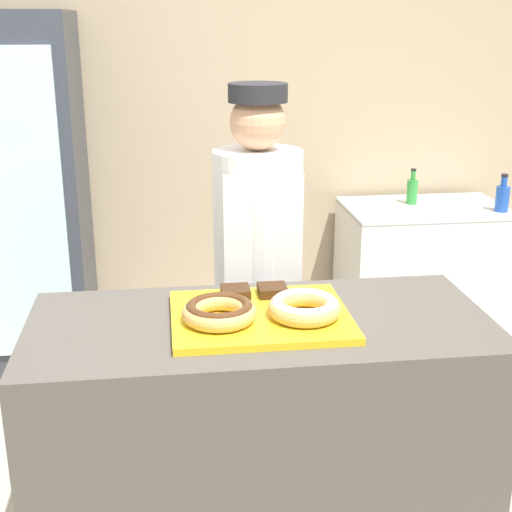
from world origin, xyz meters
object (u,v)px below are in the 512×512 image
Objects in this scene: baker_person at (258,278)px; bottle_blue at (502,197)px; brownie_back_right at (272,290)px; beverage_fridge at (19,202)px; donut_light_glaze at (305,307)px; bottle_green at (412,190)px; brownie_back_left at (236,292)px; chest_freezer at (420,276)px; serving_tray at (260,317)px; donut_chocolate_glaze at (219,311)px.

bottle_blue is at bearing 31.96° from baker_person.
beverage_fridge reaches higher than brownie_back_right.
bottle_green is at bearing 61.76° from donut_light_glaze.
donut_light_glaze is 0.28m from brownie_back_left.
chest_freezer is (1.07, 1.80, -0.60)m from donut_light_glaze.
beverage_fridge is 9.31× the size of bottle_green.
brownie_back_left is 1.00× the size of brownie_back_right.
donut_light_glaze is at bearing -85.92° from baker_person.
baker_person reaches higher than brownie_back_left.
bottle_green is (1.01, 1.87, -0.10)m from donut_light_glaze.
serving_tray is at bearing -134.65° from bottle_blue.
bottle_green is at bearing 58.09° from serving_tray.
beverage_fridge is at bearing 121.71° from brownie_back_left.
brownie_back_right is 2.05m from chest_freezer.
donut_chocolate_glaze is 1.10× the size of bottle_green.
brownie_back_left is (0.07, 0.19, -0.02)m from donut_chocolate_glaze.
serving_tray reaches higher than chest_freezer.
baker_person is 1.57m from beverage_fridge.
donut_chocolate_glaze reaches higher than chest_freezer.
bottle_blue reaches higher than donut_chocolate_glaze.
donut_chocolate_glaze is at bearing -126.50° from chest_freezer.
baker_person is (0.14, 0.51, -0.14)m from brownie_back_left.
serving_tray is at bearing 161.14° from donut_light_glaze.
donut_light_glaze is 0.21m from brownie_back_right.
donut_chocolate_glaze is 2.02m from beverage_fridge.
donut_chocolate_glaze is 0.28m from brownie_back_right.
donut_chocolate_glaze reaches higher than brownie_back_right.
brownie_back_left and brownie_back_right have the same top height.
serving_tray is 5.89× the size of brownie_back_left.
donut_chocolate_glaze and donut_light_glaze have the same top height.
bottle_green reaches higher than brownie_back_left.
bottle_blue is (2.63, -0.15, -0.02)m from beverage_fridge.
bottle_green is 0.98× the size of bottle_blue.
baker_person is 1.62m from chest_freezer.
serving_tray is 2.69× the size of bottle_green.
bottle_blue is (1.58, 1.60, -0.05)m from serving_tray.
beverage_fridge is at bearing 176.68° from bottle_blue.
donut_light_glaze is (0.13, -0.05, 0.05)m from serving_tray.
brownie_back_right is at bearing 0.00° from brownie_back_left.
donut_chocolate_glaze is at bearing -161.14° from serving_tray.
brownie_back_left is 2.19m from bottle_blue.
bottle_green reaches higher than serving_tray.
donut_chocolate_glaze is at bearing -136.16° from bottle_blue.
donut_light_glaze is (0.26, 0.00, 0.00)m from donut_chocolate_glaze.
beverage_fridge reaches higher than baker_person.
beverage_fridge is at bearing 117.09° from donut_chocolate_glaze.
donut_chocolate_glaze is 0.25× the size of chest_freezer.
bottle_green is 0.50m from bottle_blue.
brownie_back_right is at bearing -136.33° from bottle_blue.
beverage_fridge is at bearing 136.19° from baker_person.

